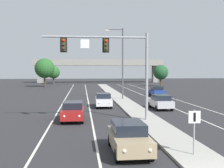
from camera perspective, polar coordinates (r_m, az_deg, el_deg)
median_island at (r=28.86m, az=5.21°, el=-5.62°), size 2.40×110.00×0.15m
lane_stripe_oncoming_center at (r=35.29m, az=-4.53°, el=-4.19°), size 0.14×100.00×0.01m
lane_stripe_receding_center at (r=36.72m, az=10.33°, el=-3.95°), size 0.14×100.00×0.01m
edge_stripe_left at (r=35.37m, az=-9.90°, el=-4.21°), size 0.14×100.00×0.01m
edge_stripe_right at (r=37.77m, az=15.16°, el=-3.82°), size 0.14×100.00×0.01m
overhead_signal_mast at (r=23.85m, az=0.23°, el=5.42°), size 8.62×0.44×7.20m
median_sign_post at (r=14.88m, az=15.81°, el=-7.82°), size 0.60×0.10×2.20m
street_lamp_median at (r=41.24m, az=1.80°, el=4.89°), size 2.58×0.28×10.00m
car_oncoming_tan at (r=15.36m, az=3.29°, el=-10.31°), size 1.86×4.49×1.58m
car_oncoming_red at (r=24.92m, az=-7.67°, el=-5.25°), size 1.86×4.48×1.58m
car_oncoming_white at (r=33.64m, az=-1.71°, el=-3.13°), size 1.89×4.50×1.58m
car_receding_silver at (r=32.23m, az=9.48°, el=-3.43°), size 1.89×4.50×1.58m
car_receding_blue at (r=47.96m, az=8.74°, el=-1.38°), size 1.88×4.49×1.58m
overpass_bridge at (r=97.21m, az=-2.60°, el=3.69°), size 42.40×6.40×7.65m
tree_far_right_b at (r=76.24m, az=9.52°, el=2.28°), size 3.85×3.85×5.57m
tree_far_left_a at (r=87.66m, az=-11.41°, el=2.27°), size 3.76×3.76×5.44m
tree_far_left_b at (r=74.26m, az=-13.06°, el=3.01°), size 4.92×4.92×7.11m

